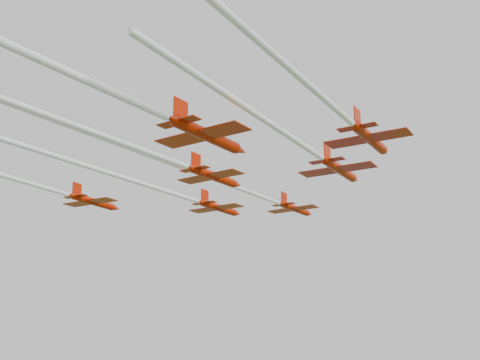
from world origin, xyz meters
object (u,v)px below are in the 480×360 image
(jet_lead, at_px, (223,182))
(jet_row4_right, at_px, (84,79))
(jet_row3_right, at_px, (323,97))
(jet_row3_mid, at_px, (124,144))
(jet_row2_left, at_px, (152,187))
(jet_row2_right, at_px, (310,149))

(jet_lead, distance_m, jet_row4_right, 36.36)
(jet_row3_right, height_order, jet_row4_right, jet_row3_right)
(jet_row3_mid, bearing_deg, jet_row2_left, 125.14)
(jet_row2_right, height_order, jet_row3_right, jet_row2_right)
(jet_lead, height_order, jet_row2_right, jet_row2_right)
(jet_row2_left, distance_m, jet_row2_right, 22.65)
(jet_row2_left, xyz_separation_m, jet_row4_right, (10.62, -33.79, -0.94))
(jet_row2_right, bearing_deg, jet_row3_right, -62.02)
(jet_row3_right, bearing_deg, jet_row4_right, -128.33)
(jet_row2_left, distance_m, jet_row4_right, 35.43)
(jet_lead, height_order, jet_row2_left, jet_lead)
(jet_row2_left, bearing_deg, jet_row4_right, -56.78)
(jet_row3_right, relative_size, jet_row4_right, 0.88)
(jet_row2_left, bearing_deg, jet_row3_right, -22.36)
(jet_row2_left, bearing_deg, jet_row3_mid, -56.29)
(jet_row2_right, bearing_deg, jet_row4_right, -98.75)
(jet_lead, relative_size, jet_row3_mid, 1.19)
(jet_lead, bearing_deg, jet_row3_mid, -80.70)
(jet_row4_right, bearing_deg, jet_row2_right, 85.28)
(jet_row3_mid, distance_m, jet_row3_right, 20.50)
(jet_row3_mid, relative_size, jet_row3_right, 1.04)
(jet_row2_left, height_order, jet_row4_right, jet_row2_left)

